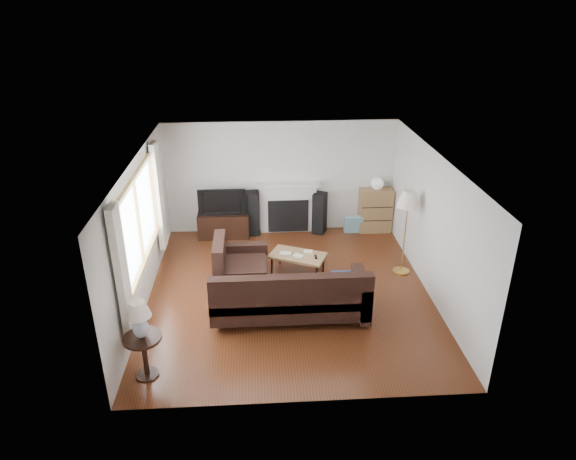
{
  "coord_description": "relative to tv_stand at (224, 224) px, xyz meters",
  "views": [
    {
      "loc": [
        -0.54,
        -7.94,
        4.91
      ],
      "look_at": [
        0.0,
        0.3,
        1.1
      ],
      "focal_mm": 32.0,
      "sensor_mm": 36.0,
      "label": 1
    }
  ],
  "objects": [
    {
      "name": "room",
      "position": [
        1.28,
        -2.47,
        0.97
      ],
      "size": [
        5.1,
        5.6,
        2.54
      ],
      "color": "#532612",
      "rests_on": "ground"
    },
    {
      "name": "television",
      "position": [
        0.0,
        0.0,
        0.57
      ],
      "size": [
        1.02,
        0.13,
        0.59
      ],
      "primitive_type": "imported",
      "color": "black",
      "rests_on": "tv_stand"
    },
    {
      "name": "window",
      "position": [
        -1.17,
        -2.67,
        1.27
      ],
      "size": [
        0.12,
        2.74,
        1.54
      ],
      "primitive_type": "cube",
      "color": "olive",
      "rests_on": "room"
    },
    {
      "name": "side_table",
      "position": [
        -0.87,
        -4.56,
        0.05
      ],
      "size": [
        0.53,
        0.53,
        0.66
      ],
      "primitive_type": "cube",
      "color": "black",
      "rests_on": "ground"
    },
    {
      "name": "sectional_sofa",
      "position": [
        1.24,
        -3.2,
        0.17
      ],
      "size": [
        2.79,
        2.04,
        0.9
      ],
      "primitive_type": "cube",
      "color": "black",
      "rests_on": "ground"
    },
    {
      "name": "coffee_table",
      "position": [
        1.5,
        -1.78,
        -0.07
      ],
      "size": [
        1.17,
        0.94,
        0.4
      ],
      "primitive_type": "cube",
      "rotation": [
        0.0,
        0.0,
        -0.42
      ],
      "color": "olive",
      "rests_on": "ground"
    },
    {
      "name": "globe_lamp",
      "position": [
        3.39,
        0.06,
        0.86
      ],
      "size": [
        0.28,
        0.28,
        0.28
      ],
      "primitive_type": "sphere",
      "color": "white",
      "rests_on": "bookshelf"
    },
    {
      "name": "curtain_far",
      "position": [
        -1.12,
        -1.15,
        1.12
      ],
      "size": [
        0.1,
        0.35,
        2.1
      ],
      "primitive_type": "cube",
      "color": "white",
      "rests_on": "room"
    },
    {
      "name": "floor_lamp",
      "position": [
        3.5,
        -1.87,
        0.56
      ],
      "size": [
        0.45,
        0.45,
        1.67
      ],
      "primitive_type": "cube",
      "rotation": [
        0.0,
        0.0,
        -0.04
      ],
      "color": "gold",
      "rests_on": "ground"
    },
    {
      "name": "footstool",
      "position": [
        0.17,
        -2.34,
        -0.07
      ],
      "size": [
        0.55,
        0.55,
        0.42
      ],
      "primitive_type": "cube",
      "rotation": [
        0.0,
        0.0,
        -0.12
      ],
      "color": "black",
      "rests_on": "ground"
    },
    {
      "name": "speaker_right",
      "position": [
        2.13,
        0.05,
        0.19
      ],
      "size": [
        0.37,
        0.39,
        0.94
      ],
      "primitive_type": "cube",
      "rotation": [
        0.0,
        0.0,
        -0.43
      ],
      "color": "black",
      "rests_on": "ground"
    },
    {
      "name": "curtain_near",
      "position": [
        -1.12,
        -4.19,
        1.12
      ],
      "size": [
        0.1,
        0.35,
        2.1
      ],
      "primitive_type": "cube",
      "color": "white",
      "rests_on": "room"
    },
    {
      "name": "speaker_left",
      "position": [
        0.65,
        0.08,
        0.22
      ],
      "size": [
        0.29,
        0.34,
        0.99
      ],
      "primitive_type": "cube",
      "rotation": [
        0.0,
        0.0,
        0.04
      ],
      "color": "black",
      "rests_on": "ground"
    },
    {
      "name": "tv_stand",
      "position": [
        0.0,
        0.0,
        0.0
      ],
      "size": [
        1.11,
        0.5,
        0.55
      ],
      "primitive_type": "cube",
      "color": "black",
      "rests_on": "ground"
    },
    {
      "name": "table_lamp",
      "position": [
        -0.87,
        -4.56,
        0.66
      ],
      "size": [
        0.34,
        0.34,
        0.55
      ],
      "primitive_type": "cube",
      "color": "silver",
      "rests_on": "side_table"
    },
    {
      "name": "fireplace",
      "position": [
        1.43,
        0.17,
        0.3
      ],
      "size": [
        1.4,
        0.26,
        1.15
      ],
      "primitive_type": "cube",
      "color": "white",
      "rests_on": "room"
    },
    {
      "name": "bookshelf",
      "position": [
        3.39,
        0.06,
        0.22
      ],
      "size": [
        0.72,
        0.34,
        1.0
      ],
      "primitive_type": "cube",
      "color": "olive",
      "rests_on": "ground"
    }
  ]
}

